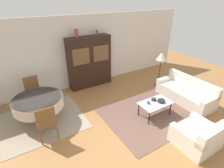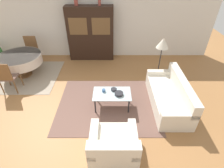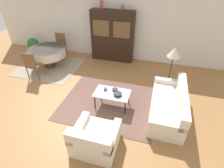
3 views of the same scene
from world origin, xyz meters
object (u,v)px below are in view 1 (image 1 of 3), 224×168
(bowl_small, at_px, (154,99))
(floor_lamp, at_px, (161,58))
(dining_chair_near, at_px, (46,122))
(dining_chair_far, at_px, (33,90))
(vase_tall, at_px, (77,33))
(dining_table, at_px, (38,103))
(display_cabinet, at_px, (90,62))
(armchair, at_px, (198,137))
(coffee_table, at_px, (155,104))
(couch, at_px, (186,93))
(cup, at_px, (149,103))
(bowl, at_px, (161,101))
(vase_short, at_px, (97,33))

(bowl_small, bearing_deg, floor_lamp, 40.37)
(dining_chair_near, xyz_separation_m, dining_chair_far, (0.00, 1.83, 0.00))
(dining_chair_far, height_order, vase_tall, vase_tall)
(dining_table, bearing_deg, display_cabinet, 30.20)
(armchair, relative_size, coffee_table, 0.96)
(couch, height_order, dining_chair_far, dining_chair_far)
(dining_chair_far, height_order, bowl_small, dining_chair_far)
(couch, height_order, dining_table, couch)
(cup, height_order, bowl_small, cup)
(armchair, height_order, dining_table, same)
(coffee_table, height_order, bowl_small, bowl_small)
(dining_table, bearing_deg, vase_tall, 35.73)
(couch, distance_m, coffee_table, 1.56)
(bowl, relative_size, bowl_small, 1.43)
(couch, distance_m, vase_tall, 4.31)
(bowl, height_order, bowl_small, bowl)
(armchair, relative_size, dining_chair_far, 0.95)
(floor_lamp, xyz_separation_m, bowl, (-1.32, -1.42, -0.70))
(bowl, xyz_separation_m, bowl_small, (-0.13, 0.19, -0.01))
(bowl_small, bearing_deg, cup, -167.52)
(dining_chair_far, bearing_deg, vase_short, -171.79)
(bowl, bearing_deg, dining_chair_far, 141.28)
(bowl, bearing_deg, bowl_small, 124.21)
(coffee_table, distance_m, dining_chair_near, 3.07)
(armchair, distance_m, cup, 1.54)
(vase_short, bearing_deg, display_cabinet, -179.86)
(bowl_small, bearing_deg, coffee_table, -110.83)
(armchair, bearing_deg, dining_chair_near, 145.35)
(coffee_table, height_order, dining_chair_near, dining_chair_near)
(couch, distance_m, bowl, 1.40)
(armchair, distance_m, vase_short, 4.67)
(bowl_small, xyz_separation_m, vase_short, (-0.47, 2.73, 1.58))
(dining_chair_far, xyz_separation_m, floor_lamp, (4.49, -1.12, 0.63))
(display_cabinet, height_order, bowl, display_cabinet)
(dining_chair_near, bearing_deg, vase_tall, 50.91)
(bowl, distance_m, vase_tall, 3.61)
(display_cabinet, distance_m, dining_table, 2.58)
(dining_table, relative_size, dining_chair_far, 1.39)
(vase_tall, bearing_deg, display_cabinet, -0.13)
(couch, distance_m, floor_lamp, 1.56)
(dining_chair_near, relative_size, bowl, 4.55)
(bowl, height_order, vase_tall, vase_tall)
(bowl_small, bearing_deg, dining_table, 154.65)
(floor_lamp, height_order, vase_tall, vase_tall)
(coffee_table, bearing_deg, vase_short, 98.36)
(couch, bearing_deg, dining_table, 72.03)
(cup, distance_m, vase_short, 3.21)
(armchair, relative_size, dining_table, 0.68)
(cup, bearing_deg, armchair, -80.77)
(couch, xyz_separation_m, armchair, (-1.52, -1.53, -0.00))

